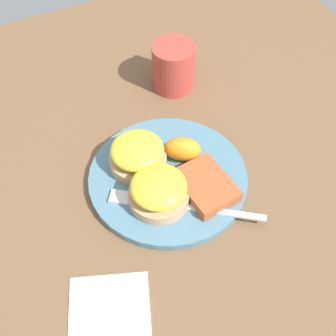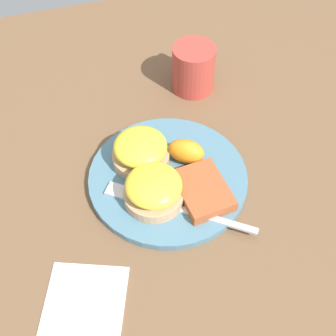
{
  "view_description": "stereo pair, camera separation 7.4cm",
  "coord_description": "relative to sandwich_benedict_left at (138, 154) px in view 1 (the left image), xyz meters",
  "views": [
    {
      "loc": [
        -0.41,
        0.2,
        0.62
      ],
      "look_at": [
        0.0,
        0.0,
        0.03
      ],
      "focal_mm": 50.0,
      "sensor_mm": 36.0,
      "label": 1
    },
    {
      "loc": [
        -0.44,
        0.13,
        0.62
      ],
      "look_at": [
        0.0,
        0.0,
        0.03
      ],
      "focal_mm": 50.0,
      "sensor_mm": 36.0,
      "label": 2
    }
  ],
  "objects": [
    {
      "name": "ground_plane",
      "position": [
        -0.04,
        -0.03,
        -0.04
      ],
      "size": [
        1.1,
        1.1,
        0.0
      ],
      "primitive_type": "plane",
      "color": "brown"
    },
    {
      "name": "plate",
      "position": [
        -0.04,
        -0.03,
        -0.03
      ],
      "size": [
        0.26,
        0.26,
        0.01
      ],
      "primitive_type": "cylinder",
      "color": "slate",
      "rests_on": "ground_plane"
    },
    {
      "name": "sandwich_benedict_left",
      "position": [
        0.0,
        0.0,
        0.0
      ],
      "size": [
        0.09,
        0.09,
        0.05
      ],
      "color": "tan",
      "rests_on": "plate"
    },
    {
      "name": "sandwich_benedict_right",
      "position": [
        -0.08,
        0.0,
        0.0
      ],
      "size": [
        0.09,
        0.09,
        0.05
      ],
      "color": "tan",
      "rests_on": "plate"
    },
    {
      "name": "hashbrown_patty",
      "position": [
        -0.09,
        -0.07,
        -0.01
      ],
      "size": [
        0.1,
        0.08,
        0.02
      ],
      "primitive_type": "cube",
      "rotation": [
        0.0,
        0.0,
        0.1
      ],
      "color": "#A44E2A",
      "rests_on": "plate"
    },
    {
      "name": "orange_wedge",
      "position": [
        -0.02,
        -0.07,
        -0.0
      ],
      "size": [
        0.06,
        0.07,
        0.04
      ],
      "primitive_type": "ellipsoid",
      "rotation": [
        0.0,
        0.0,
        4.11
      ],
      "color": "orange",
      "rests_on": "plate"
    },
    {
      "name": "fork",
      "position": [
        -0.1,
        -0.02,
        -0.02
      ],
      "size": [
        0.16,
        0.21,
        0.0
      ],
      "color": "silver",
      "rests_on": "plate"
    },
    {
      "name": "cup",
      "position": [
        0.16,
        -0.15,
        0.01
      ],
      "size": [
        0.11,
        0.08,
        0.09
      ],
      "color": "#B23D33",
      "rests_on": "ground_plane"
    },
    {
      "name": "napkin",
      "position": [
        -0.21,
        0.14,
        -0.04
      ],
      "size": [
        0.14,
        0.14,
        0.0
      ],
      "primitive_type": "cube",
      "rotation": [
        0.0,
        0.0,
        -0.37
      ],
      "color": "white",
      "rests_on": "ground_plane"
    }
  ]
}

